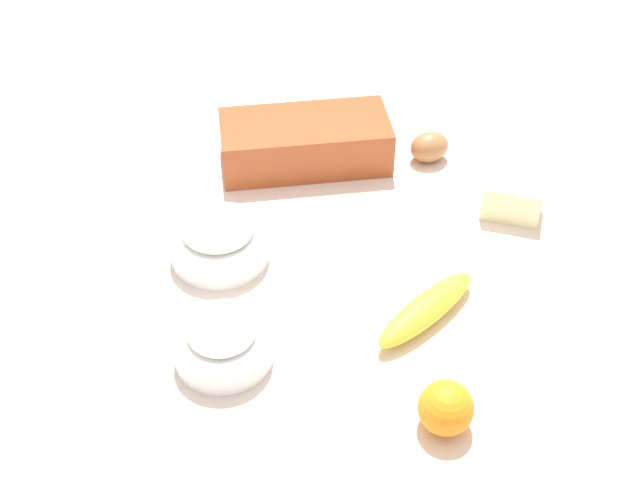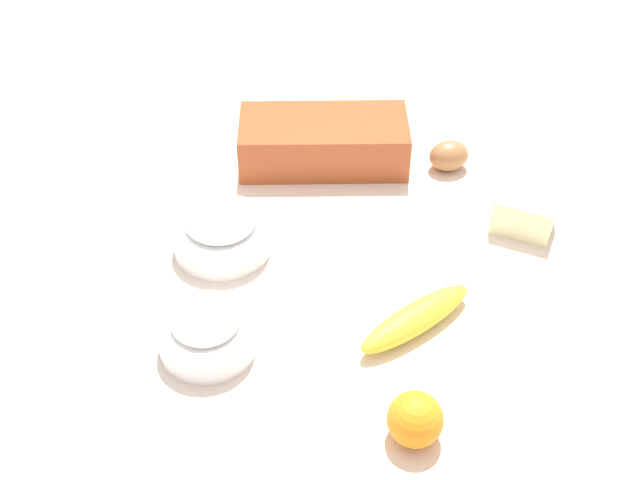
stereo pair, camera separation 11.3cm
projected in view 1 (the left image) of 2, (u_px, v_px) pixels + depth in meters
ground_plane at (320, 265)px, 1.24m from camera, size 2.40×2.40×0.02m
loaf_pan at (305, 141)px, 1.39m from camera, size 0.30×0.18×0.08m
flour_bowl at (223, 342)px, 1.07m from camera, size 0.13×0.13×0.07m
sugar_bowl at (218, 242)px, 1.21m from camera, size 0.15×0.15×0.07m
banana at (426, 309)px, 1.13m from camera, size 0.16×0.17×0.04m
orange_fruit at (446, 408)px, 0.99m from camera, size 0.07×0.07×0.07m
butter_block at (512, 198)px, 1.30m from camera, size 0.10×0.08×0.06m
egg_near_butter at (429, 147)px, 1.40m from camera, size 0.08×0.08×0.05m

